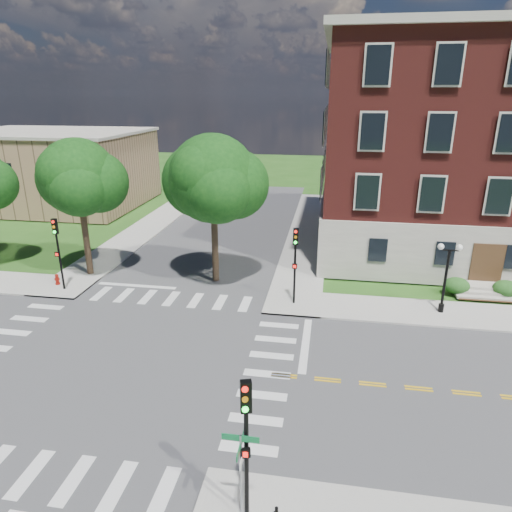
% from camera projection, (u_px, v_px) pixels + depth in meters
% --- Properties ---
extents(ground, '(160.00, 160.00, 0.00)m').
position_uv_depth(ground, '(122.00, 360.00, 22.37)').
color(ground, '#234E16').
rests_on(ground, ground).
extents(road_ew, '(90.00, 12.00, 0.01)m').
position_uv_depth(road_ew, '(122.00, 360.00, 22.36)').
color(road_ew, '#3D3D3F').
rests_on(road_ew, ground).
extents(road_ns, '(12.00, 90.00, 0.01)m').
position_uv_depth(road_ns, '(122.00, 360.00, 22.36)').
color(road_ns, '#3D3D3F').
rests_on(road_ns, ground).
extents(sidewalk_ne, '(34.00, 34.00, 0.12)m').
position_uv_depth(sidewalk_ne, '(404.00, 267.00, 34.25)').
color(sidewalk_ne, '#9E9B93').
rests_on(sidewalk_ne, ground).
extents(sidewalk_nw, '(34.00, 34.00, 0.12)m').
position_uv_depth(sidewalk_nw, '(32.00, 246.00, 39.00)').
color(sidewalk_nw, '#9E9B93').
rests_on(sidewalk_nw, ground).
extents(crosswalk_east, '(2.20, 10.20, 0.02)m').
position_uv_depth(crosswalk_east, '(267.00, 374.00, 21.25)').
color(crosswalk_east, silver).
rests_on(crosswalk_east, ground).
extents(stop_bar_east, '(0.40, 5.50, 0.00)m').
position_uv_depth(stop_bar_east, '(305.00, 344.00, 23.79)').
color(stop_bar_east, silver).
rests_on(stop_bar_east, ground).
extents(secondary_building, '(20.40, 15.40, 8.30)m').
position_uv_depth(secondary_building, '(52.00, 168.00, 52.19)').
color(secondary_building, '#947152').
rests_on(secondary_building, ground).
extents(tree_c, '(5.19, 5.19, 9.54)m').
position_uv_depth(tree_c, '(78.00, 177.00, 30.57)').
color(tree_c, black).
rests_on(tree_c, ground).
extents(tree_d, '(5.76, 5.76, 9.93)m').
position_uv_depth(tree_d, '(213.00, 179.00, 29.36)').
color(tree_d, black).
rests_on(tree_d, ground).
extents(traffic_signal_se, '(0.37, 0.44, 4.80)m').
position_uv_depth(traffic_signal_se, '(246.00, 433.00, 13.05)').
color(traffic_signal_se, black).
rests_on(traffic_signal_se, ground).
extents(traffic_signal_ne, '(0.33, 0.37, 4.80)m').
position_uv_depth(traffic_signal_ne, '(295.00, 256.00, 27.20)').
color(traffic_signal_ne, black).
rests_on(traffic_signal_ne, ground).
extents(traffic_signal_nw, '(0.33, 0.37, 4.80)m').
position_uv_depth(traffic_signal_nw, '(58.00, 245.00, 29.22)').
color(traffic_signal_nw, black).
rests_on(traffic_signal_nw, ground).
extents(twin_lamp_west, '(1.36, 0.36, 4.23)m').
position_uv_depth(twin_lamp_west, '(446.00, 274.00, 26.29)').
color(twin_lamp_west, black).
rests_on(twin_lamp_west, ground).
extents(street_sign_pole, '(1.10, 1.10, 3.10)m').
position_uv_depth(street_sign_pole, '(241.00, 461.00, 13.22)').
color(street_sign_pole, gray).
rests_on(street_sign_pole, ground).
extents(fire_hydrant, '(0.35, 0.35, 0.75)m').
position_uv_depth(fire_hydrant, '(57.00, 280.00, 30.86)').
color(fire_hydrant, '#9F160C').
rests_on(fire_hydrant, ground).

